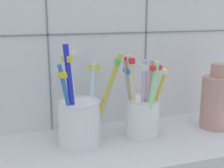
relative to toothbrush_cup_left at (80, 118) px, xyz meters
The scene contains 5 objects.
counter_slab 9.17cm from the toothbrush_cup_left, 21.37° to the right, with size 64.00×22.00×2.00cm, color silver.
tile_wall_back 19.19cm from the toothbrush_cup_left, 56.14° to the left, with size 64.00×2.20×45.00cm.
toothbrush_cup_left is the anchor object (origin of this frame).
toothbrush_cup_right 12.74cm from the toothbrush_cup_left, ahead, with size 8.48×8.51×16.76cm.
ceramic_vase 29.64cm from the toothbrush_cup_left, ahead, with size 6.40×6.40×14.05cm.
Camera 1 is at (-17.46, -51.38, 27.00)cm, focal length 49.08 mm.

